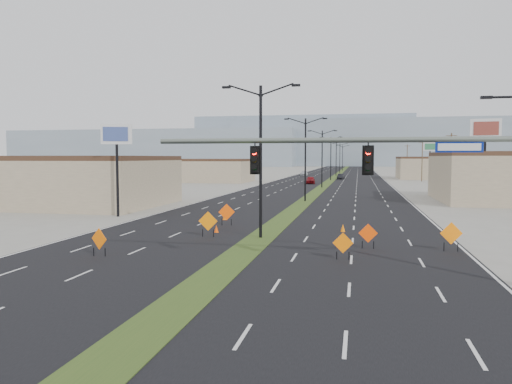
% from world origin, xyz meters
% --- Properties ---
extents(ground, '(600.00, 600.00, 0.00)m').
position_xyz_m(ground, '(0.00, 0.00, 0.00)').
color(ground, gray).
rests_on(ground, ground).
extents(road_surface, '(25.00, 400.00, 0.02)m').
position_xyz_m(road_surface, '(0.00, 100.00, 0.00)').
color(road_surface, black).
rests_on(road_surface, ground).
extents(median_strip, '(2.00, 400.00, 0.04)m').
position_xyz_m(median_strip, '(0.00, 100.00, 0.00)').
color(median_strip, '#2F4C1B').
rests_on(median_strip, ground).
extents(building_sw_far, '(30.00, 14.00, 4.50)m').
position_xyz_m(building_sw_far, '(-32.00, 85.00, 2.25)').
color(building_sw_far, tan).
rests_on(building_sw_far, ground).
extents(building_se_far, '(44.00, 16.00, 5.00)m').
position_xyz_m(building_se_far, '(38.00, 110.00, 2.50)').
color(building_se_far, tan).
rests_on(building_se_far, ground).
extents(mesa_west, '(180.00, 50.00, 22.00)m').
position_xyz_m(mesa_west, '(-120.00, 280.00, 11.00)').
color(mesa_west, gray).
rests_on(mesa_west, ground).
extents(mesa_center, '(220.00, 50.00, 28.00)m').
position_xyz_m(mesa_center, '(40.00, 300.00, 14.00)').
color(mesa_center, gray).
rests_on(mesa_center, ground).
extents(mesa_backdrop, '(140.00, 50.00, 32.00)m').
position_xyz_m(mesa_backdrop, '(-30.00, 320.00, 16.00)').
color(mesa_backdrop, gray).
rests_on(mesa_backdrop, ground).
extents(signal_mast, '(16.30, 0.60, 8.00)m').
position_xyz_m(signal_mast, '(8.56, 2.00, 4.79)').
color(signal_mast, slate).
rests_on(signal_mast, ground).
extents(streetlight_0, '(5.15, 0.24, 10.02)m').
position_xyz_m(streetlight_0, '(0.00, 12.00, 5.42)').
color(streetlight_0, black).
rests_on(streetlight_0, ground).
extents(streetlight_1, '(5.15, 0.24, 10.02)m').
position_xyz_m(streetlight_1, '(0.00, 40.00, 5.42)').
color(streetlight_1, black).
rests_on(streetlight_1, ground).
extents(streetlight_2, '(5.15, 0.24, 10.02)m').
position_xyz_m(streetlight_2, '(0.00, 68.00, 5.42)').
color(streetlight_2, black).
rests_on(streetlight_2, ground).
extents(streetlight_3, '(5.15, 0.24, 10.02)m').
position_xyz_m(streetlight_3, '(0.00, 96.00, 5.42)').
color(streetlight_3, black).
rests_on(streetlight_3, ground).
extents(streetlight_4, '(5.15, 0.24, 10.02)m').
position_xyz_m(streetlight_4, '(0.00, 124.00, 5.42)').
color(streetlight_4, black).
rests_on(streetlight_4, ground).
extents(streetlight_5, '(5.15, 0.24, 10.02)m').
position_xyz_m(streetlight_5, '(0.00, 152.00, 5.42)').
color(streetlight_5, black).
rests_on(streetlight_5, ground).
extents(streetlight_6, '(5.15, 0.24, 10.02)m').
position_xyz_m(streetlight_6, '(0.00, 180.00, 5.42)').
color(streetlight_6, black).
rests_on(streetlight_6, ground).
extents(utility_pole_1, '(1.60, 0.20, 9.00)m').
position_xyz_m(utility_pole_1, '(20.00, 60.00, 4.67)').
color(utility_pole_1, '#4C3823').
rests_on(utility_pole_1, ground).
extents(utility_pole_2, '(1.60, 0.20, 9.00)m').
position_xyz_m(utility_pole_2, '(20.00, 95.00, 4.67)').
color(utility_pole_2, '#4C3823').
rests_on(utility_pole_2, ground).
extents(utility_pole_3, '(1.60, 0.20, 9.00)m').
position_xyz_m(utility_pole_3, '(20.00, 130.00, 4.67)').
color(utility_pole_3, '#4C3823').
rests_on(utility_pole_3, ground).
extents(car_left, '(2.06, 4.49, 1.49)m').
position_xyz_m(car_left, '(-3.16, 80.41, 0.75)').
color(car_left, maroon).
rests_on(car_left, ground).
extents(car_mid, '(1.82, 4.12, 1.32)m').
position_xyz_m(car_mid, '(2.11, 102.72, 0.66)').
color(car_mid, black).
rests_on(car_mid, ground).
extents(car_far, '(2.19, 4.92, 1.40)m').
position_xyz_m(car_far, '(-8.89, 121.57, 0.70)').
color(car_far, '#A8ADB2').
rests_on(car_far, ground).
extents(construction_sign_0, '(1.09, 0.46, 1.54)m').
position_xyz_m(construction_sign_0, '(-7.35, 4.22, 0.90)').
color(construction_sign_0, '#F86505').
rests_on(construction_sign_0, ground).
extents(construction_sign_1, '(1.30, 0.10, 1.73)m').
position_xyz_m(construction_sign_1, '(-3.53, 11.69, 1.02)').
color(construction_sign_1, orange).
rests_on(construction_sign_1, ground).
extents(construction_sign_2, '(1.23, 0.44, 1.71)m').
position_xyz_m(construction_sign_2, '(-3.78, 17.44, 1.01)').
color(construction_sign_2, '#FC4F05').
rests_on(construction_sign_2, ground).
extents(construction_sign_3, '(1.11, 0.19, 1.48)m').
position_xyz_m(construction_sign_3, '(6.90, 9.44, 0.87)').
color(construction_sign_3, '#FF4705').
rests_on(construction_sign_3, ground).
extents(construction_sign_4, '(1.08, 0.19, 1.44)m').
position_xyz_m(construction_sign_4, '(5.56, 5.93, 0.84)').
color(construction_sign_4, orange).
rests_on(construction_sign_4, ground).
extents(construction_sign_5, '(1.26, 0.24, 1.69)m').
position_xyz_m(construction_sign_5, '(11.50, 9.50, 0.99)').
color(construction_sign_5, orange).
rests_on(construction_sign_5, ground).
extents(cone_0, '(0.34, 0.34, 0.55)m').
position_xyz_m(cone_0, '(-3.54, 13.70, 0.28)').
color(cone_0, '#F54B05').
rests_on(cone_0, ground).
extents(cone_1, '(0.36, 0.36, 0.57)m').
position_xyz_m(cone_1, '(5.26, 15.85, 0.28)').
color(cone_1, orange).
rests_on(cone_1, ground).
extents(cone_2, '(0.33, 0.33, 0.53)m').
position_xyz_m(cone_2, '(7.28, 14.90, 0.27)').
color(cone_2, red).
rests_on(cone_2, ground).
extents(cone_3, '(0.49, 0.49, 0.67)m').
position_xyz_m(cone_3, '(-4.83, 20.74, 0.33)').
color(cone_3, '#ED6104').
rests_on(cone_3, ground).
extents(pole_sign_west, '(2.65, 1.31, 8.32)m').
position_xyz_m(pole_sign_west, '(-14.93, 21.17, 6.71)').
color(pole_sign_west, black).
rests_on(pole_sign_west, ground).
extents(pole_sign_east_near, '(3.09, 0.82, 9.43)m').
position_xyz_m(pole_sign_east_near, '(19.49, 37.01, 7.69)').
color(pole_sign_east_near, black).
rests_on(pole_sign_east_near, ground).
extents(pole_sign_east_far, '(2.77, 1.10, 8.52)m').
position_xyz_m(pole_sign_east_far, '(21.09, 91.03, 6.89)').
color(pole_sign_east_far, black).
rests_on(pole_sign_east_far, ground).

